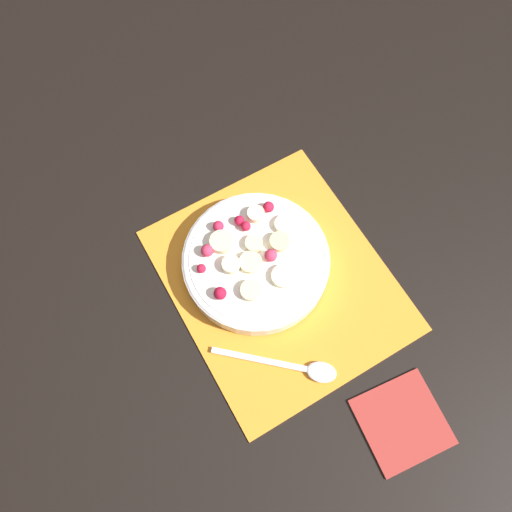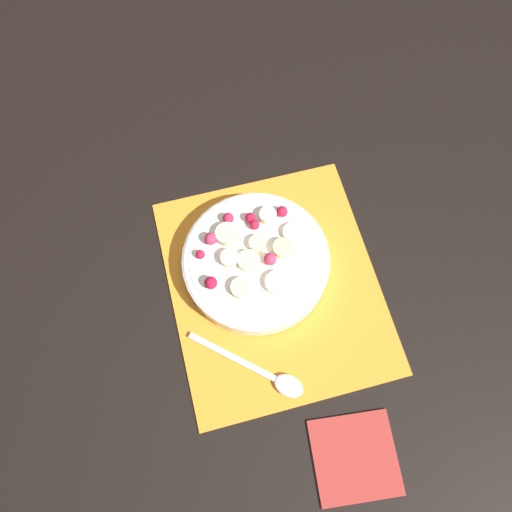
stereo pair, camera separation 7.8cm
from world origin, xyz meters
TOP-DOWN VIEW (x-y plane):
  - ground_plane at (0.00, 0.00)m, footprint 3.00×3.00m
  - placemat at (0.00, 0.00)m, footprint 0.38×0.33m
  - fruit_bowl at (0.04, 0.02)m, footprint 0.24×0.24m
  - spoon at (-0.14, 0.04)m, footprint 0.14×0.16m
  - napkin at (-0.28, -0.04)m, footprint 0.13×0.13m

SIDE VIEW (x-z plane):
  - ground_plane at x=0.00m, z-range 0.00..0.00m
  - placemat at x=0.00m, z-range 0.00..0.01m
  - napkin at x=-0.28m, z-range 0.00..0.01m
  - spoon at x=-0.14m, z-range 0.01..0.01m
  - fruit_bowl at x=0.04m, z-range 0.00..0.05m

